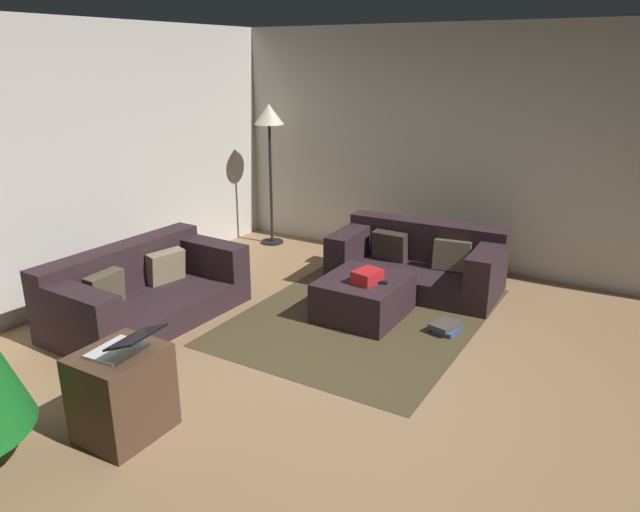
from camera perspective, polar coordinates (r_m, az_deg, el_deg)
name	(u,v)px	position (r m, az deg, el deg)	size (l,w,h in m)	color
ground_plane	(350,397)	(4.26, 2.95, -13.42)	(6.40, 6.40, 0.00)	#93704C
rear_partition	(41,170)	(5.85, -25.33, 7.46)	(6.40, 0.12, 2.60)	beige
corner_partition	(492,152)	(6.63, 16.21, 9.63)	(0.12, 6.40, 2.60)	beige
couch_left	(142,291)	(5.55, -16.80, -3.27)	(1.77, 0.98, 0.65)	#2D1E23
couch_right	(418,262)	(6.15, 9.47, -0.57)	(0.96, 1.70, 0.63)	#2D1E23
ottoman	(363,297)	(5.40, 4.21, -3.98)	(0.79, 0.70, 0.37)	#2D1E23
gift_box	(367,277)	(5.22, 4.58, -1.99)	(0.25, 0.19, 0.12)	red
tv_remote	(378,282)	(5.23, 5.64, -2.53)	(0.05, 0.16, 0.02)	black
side_table	(122,393)	(3.95, -18.51, -12.42)	(0.52, 0.44, 0.57)	#4C3323
laptop	(124,345)	(3.75, -18.36, -8.19)	(0.35, 0.43, 0.18)	silver
book_stack	(446,327)	(5.25, 12.06, -6.73)	(0.29, 0.24, 0.09)	#2D5193
corner_lamp	(269,126)	(7.28, -4.92, 12.42)	(0.36, 0.36, 1.73)	black
area_rug	(363,315)	(5.47, 4.16, -5.73)	(2.60, 2.00, 0.01)	#463B24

